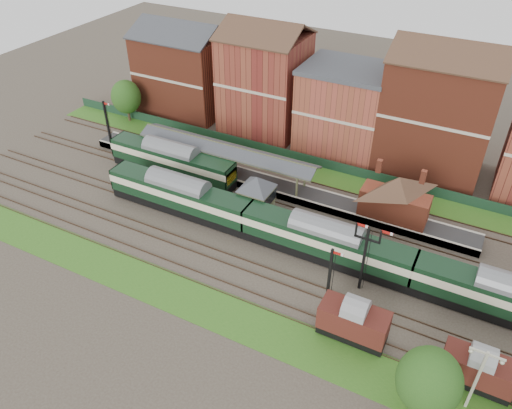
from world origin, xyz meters
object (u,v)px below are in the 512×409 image
at_px(semaphore_bracket, 365,255).
at_px(platform_railcar, 172,160).
at_px(dmu_train, 325,241).
at_px(goods_van_a, 353,321).
at_px(signal_box, 257,197).

xyz_separation_m(semaphore_bracket, platform_railcar, (-29.79, 9.00, -2.11)).
height_order(dmu_train, platform_railcar, dmu_train).
xyz_separation_m(dmu_train, goods_van_a, (6.24, -9.00, -0.41)).
height_order(platform_railcar, goods_van_a, platform_railcar).
xyz_separation_m(signal_box, semaphore_bracket, (15.04, -5.75, 1.44)).
bearing_deg(goods_van_a, dmu_train, 124.75).
height_order(semaphore_bracket, platform_railcar, semaphore_bracket).
bearing_deg(dmu_train, semaphore_bracket, -26.75).
distance_m(dmu_train, platform_railcar, 25.66).
bearing_deg(dmu_train, goods_van_a, -55.25).
bearing_deg(platform_railcar, dmu_train, -14.67).
distance_m(semaphore_bracket, dmu_train, 5.92).
distance_m(signal_box, goods_van_a, 20.43).
distance_m(signal_box, platform_railcar, 15.12).
bearing_deg(goods_van_a, signal_box, 143.11).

